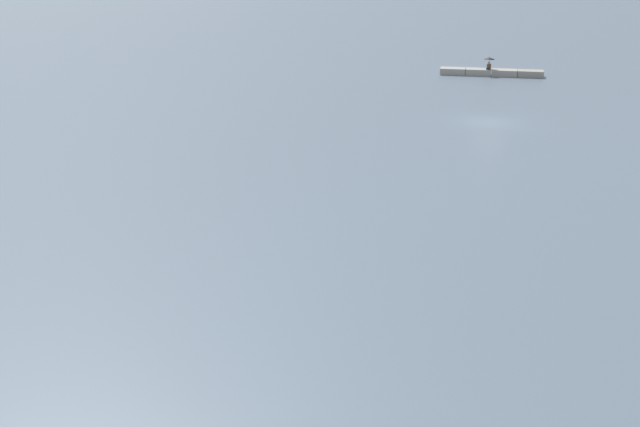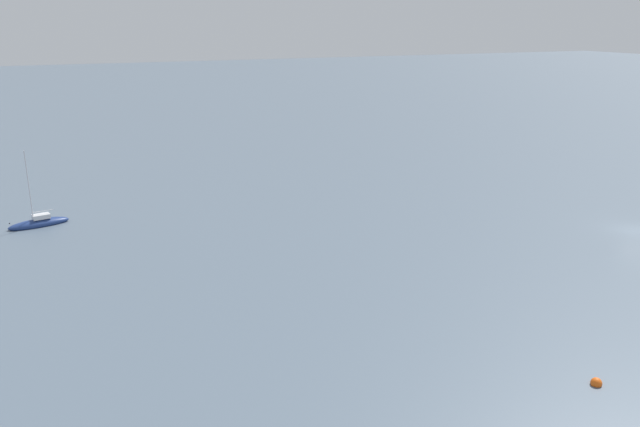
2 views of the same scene
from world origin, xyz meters
The scene contains 4 objects.
ground_plane centered at (0.00, 0.00, 0.00)m, with size 500.00×500.00×0.00m, color slate.
seawall_pier centered at (0.00, -21.70, 0.33)m, with size 10.40×1.51×0.65m.
person_seated_brown_left centered at (0.30, -21.67, 0.91)m, with size 0.48×0.66×0.73m.
umbrella_open_black centered at (0.28, -21.69, 1.75)m, with size 1.11×1.11×1.25m.
Camera 1 is at (0.09, 68.52, 15.58)m, focal length 48.59 mm.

